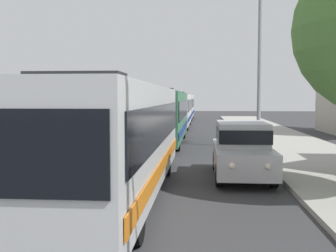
% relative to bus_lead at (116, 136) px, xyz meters
% --- Properties ---
extents(bus_lead, '(2.58, 11.38, 3.21)m').
position_rel_bus_lead_xyz_m(bus_lead, '(0.00, 0.00, 0.00)').
color(bus_lead, silver).
rests_on(bus_lead, ground_plane).
extents(bus_second_in_line, '(2.58, 11.01, 3.21)m').
position_rel_bus_lead_xyz_m(bus_second_in_line, '(-0.00, 12.91, -0.00)').
color(bus_second_in_line, '#33724C').
rests_on(bus_second_in_line, ground_plane).
extents(bus_middle, '(2.58, 12.09, 3.21)m').
position_rel_bus_lead_xyz_m(bus_middle, '(0.00, 26.09, 0.00)').
color(bus_middle, silver).
rests_on(bus_middle, ground_plane).
extents(bus_fourth_in_line, '(2.58, 11.99, 3.21)m').
position_rel_bus_lead_xyz_m(bus_fourth_in_line, '(0.00, 39.56, 0.00)').
color(bus_fourth_in_line, silver).
rests_on(bus_fourth_in_line, ground_plane).
extents(white_suv, '(1.86, 4.67, 1.90)m').
position_rel_bus_lead_xyz_m(white_suv, '(3.70, 3.02, -0.66)').
color(white_suv, '#B7B7BC').
rests_on(white_suv, ground_plane).
extents(box_truck_oncoming, '(2.35, 7.45, 3.15)m').
position_rel_bus_lead_xyz_m(box_truck_oncoming, '(-3.30, 46.69, 0.01)').
color(box_truck_oncoming, navy).
rests_on(box_truck_oncoming, ground_plane).
extents(streetlamp_mid, '(5.02, 0.28, 8.19)m').
position_rel_bus_lead_xyz_m(streetlamp_mid, '(5.40, 11.22, 3.42)').
color(streetlamp_mid, gray).
rests_on(streetlamp_mid, sidewalk).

